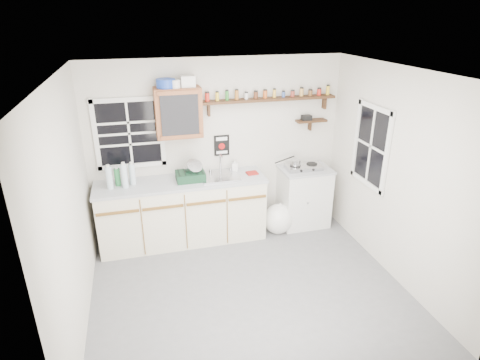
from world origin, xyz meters
name	(u,v)px	position (x,y,z in m)	size (l,w,h in m)	color
room	(249,193)	(0.00, 0.00, 1.25)	(3.64, 3.24, 2.54)	#5A595C
main_cabinet	(183,211)	(-0.58, 1.30, 0.46)	(2.31, 0.63, 0.92)	beige
right_cabinet	(304,196)	(1.25, 1.32, 0.46)	(0.73, 0.57, 0.91)	silver
sink	(220,176)	(-0.05, 1.30, 0.93)	(0.52, 0.44, 0.29)	#AFAFB3
upper_cabinet	(178,112)	(-0.55, 1.44, 1.82)	(0.60, 0.32, 0.65)	brown
upper_cabinet_clutter	(174,83)	(-0.58, 1.44, 2.21)	(0.49, 0.24, 0.14)	#193BA5
spice_shelf	(269,98)	(0.72, 1.51, 1.93)	(1.91, 0.18, 0.35)	#33190E
secondary_shelf	(310,120)	(1.36, 1.52, 1.58)	(0.45, 0.16, 0.24)	#33190E
warning_sign	(222,145)	(0.05, 1.59, 1.28)	(0.22, 0.02, 0.30)	black
window_back	(129,133)	(-1.20, 1.59, 1.55)	(0.93, 0.03, 0.98)	black
window_right	(371,146)	(1.79, 0.55, 1.45)	(0.03, 0.78, 1.08)	black
water_bottles	(121,176)	(-1.36, 1.30, 1.07)	(0.37, 0.17, 0.35)	silver
dish_rack	(191,174)	(-0.44, 1.29, 1.01)	(0.39, 0.30, 0.29)	#10301C
soap_bottle	(235,165)	(0.21, 1.46, 1.01)	(0.08, 0.09, 0.19)	white
rag	(252,173)	(0.42, 1.30, 0.93)	(0.15, 0.13, 0.02)	maroon
hotplate	(303,167)	(1.21, 1.30, 0.94)	(0.53, 0.29, 0.08)	#AFAFB3
saucepan	(295,163)	(1.07, 1.31, 1.02)	(0.35, 0.21, 0.15)	#AFAFB3
trash_bag	(278,219)	(0.80, 1.18, 0.21)	(0.43, 0.39, 0.49)	white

